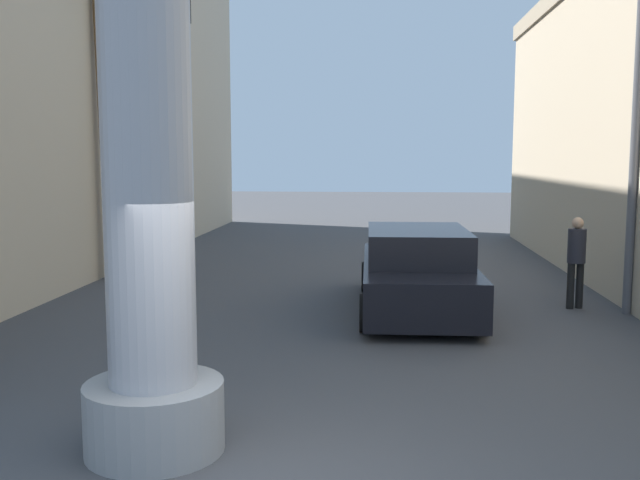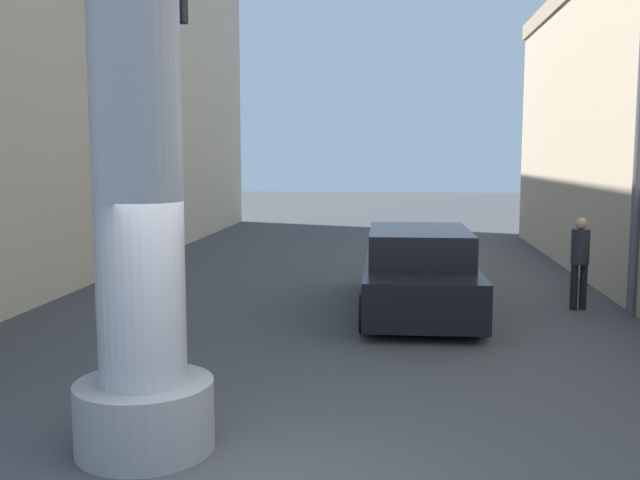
# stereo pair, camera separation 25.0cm
# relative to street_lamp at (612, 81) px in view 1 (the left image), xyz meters

# --- Properties ---
(ground_plane) EXTENTS (84.81, 84.81, 0.00)m
(ground_plane) POSITION_rel_street_lamp_xyz_m (-5.15, 2.11, -4.28)
(ground_plane) COLOR #424244
(building_left) EXTENTS (7.20, 24.12, 13.31)m
(building_left) POSITION_rel_street_lamp_xyz_m (-14.35, 5.94, 2.38)
(building_left) COLOR #C6B293
(building_left) RESTS_ON ground
(street_lamp) EXTENTS (2.86, 0.28, 6.99)m
(street_lamp) POSITION_rel_street_lamp_xyz_m (0.00, 0.00, 0.00)
(street_lamp) COLOR #59595E
(street_lamp) RESTS_ON ground
(traffic_light_mast) EXTENTS (4.76, 0.32, 5.59)m
(traffic_light_mast) POSITION_rel_street_lamp_xyz_m (-9.28, -4.07, -0.34)
(traffic_light_mast) COLOR #333333
(traffic_light_mast) RESTS_ON ground
(car_lead) EXTENTS (2.22, 5.22, 1.56)m
(car_lead) POSITION_rel_street_lamp_xyz_m (-3.44, -0.00, -3.54)
(car_lead) COLOR black
(car_lead) RESTS_ON ground
(palm_tree_mid_left) EXTENTS (2.98, 2.87, 7.94)m
(palm_tree_mid_left) POSITION_rel_street_lamp_xyz_m (-10.61, 2.77, 1.05)
(palm_tree_mid_left) COLOR brown
(palm_tree_mid_left) RESTS_ON ground
(pedestrian_far_left) EXTENTS (0.41, 0.41, 1.73)m
(pedestrian_far_left) POSITION_rel_street_lamp_xyz_m (-10.31, 6.54, -3.27)
(pedestrian_far_left) COLOR #1E233F
(pedestrian_far_left) RESTS_ON ground
(pedestrian_mid_right) EXTENTS (0.44, 0.44, 1.77)m
(pedestrian_mid_right) POSITION_rel_street_lamp_xyz_m (-0.38, 0.39, -3.25)
(pedestrian_mid_right) COLOR black
(pedestrian_mid_right) RESTS_ON ground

